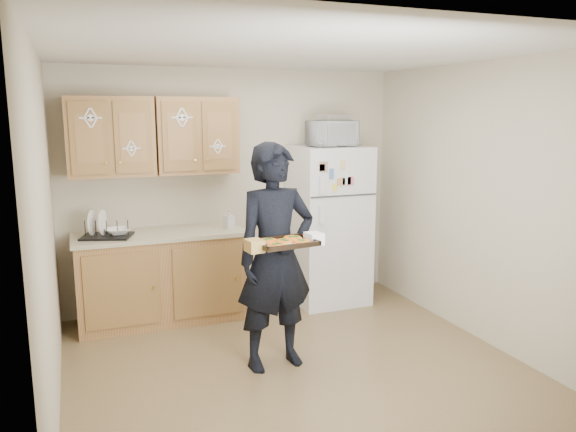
{
  "coord_description": "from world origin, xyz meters",
  "views": [
    {
      "loc": [
        -1.61,
        -3.96,
        2.07
      ],
      "look_at": [
        0.1,
        0.45,
        1.18
      ],
      "focal_mm": 35.0,
      "sensor_mm": 36.0,
      "label": 1
    }
  ],
  "objects_px": {
    "refrigerator": "(329,225)",
    "microwave": "(332,134)",
    "person": "(276,257)",
    "dish_rack": "(107,228)",
    "baking_tray": "(285,243)"
  },
  "relations": [
    {
      "from": "microwave",
      "to": "dish_rack",
      "type": "distance_m",
      "value": 2.44
    },
    {
      "from": "refrigerator",
      "to": "microwave",
      "type": "relative_size",
      "value": 3.54
    },
    {
      "from": "refrigerator",
      "to": "baking_tray",
      "type": "xyz_separation_m",
      "value": [
        -1.12,
        -1.6,
        0.25
      ]
    },
    {
      "from": "person",
      "to": "dish_rack",
      "type": "relative_size",
      "value": 4.16
    },
    {
      "from": "refrigerator",
      "to": "person",
      "type": "height_order",
      "value": "person"
    },
    {
      "from": "refrigerator",
      "to": "dish_rack",
      "type": "relative_size",
      "value": 3.87
    },
    {
      "from": "refrigerator",
      "to": "microwave",
      "type": "distance_m",
      "value": 0.98
    },
    {
      "from": "person",
      "to": "dish_rack",
      "type": "distance_m",
      "value": 1.79
    },
    {
      "from": "refrigerator",
      "to": "baking_tray",
      "type": "distance_m",
      "value": 1.97
    },
    {
      "from": "microwave",
      "to": "dish_rack",
      "type": "bearing_deg",
      "value": 178.61
    },
    {
      "from": "refrigerator",
      "to": "person",
      "type": "distance_m",
      "value": 1.7
    },
    {
      "from": "baking_tray",
      "to": "dish_rack",
      "type": "distance_m",
      "value": 2.0
    },
    {
      "from": "refrigerator",
      "to": "microwave",
      "type": "bearing_deg",
      "value": -92.67
    },
    {
      "from": "person",
      "to": "baking_tray",
      "type": "xyz_separation_m",
      "value": [
        -0.03,
        -0.3,
        0.18
      ]
    },
    {
      "from": "dish_rack",
      "to": "person",
      "type": "bearing_deg",
      "value": -47.48
    }
  ]
}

